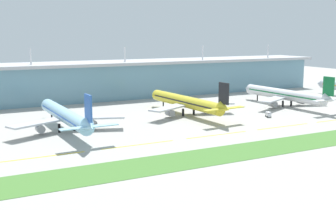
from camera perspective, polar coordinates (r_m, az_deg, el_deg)
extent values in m
plane|color=#A8A59E|center=(172.98, 7.25, -3.83)|extent=(600.00, 600.00, 0.00)
cube|color=#6693A8|center=(270.76, -6.18, 3.26)|extent=(280.00, 28.00, 21.02)
cube|color=#B2B2B7|center=(269.77, -6.22, 5.67)|extent=(288.00, 34.00, 1.80)
cylinder|color=silver|center=(249.69, -17.96, 6.21)|extent=(0.90, 0.90, 9.00)
cylinder|color=silver|center=(264.25, -5.81, 6.78)|extent=(0.90, 0.90, 9.00)
cylinder|color=silver|center=(289.10, 4.68, 7.02)|extent=(0.90, 0.90, 9.00)
cylinder|color=silver|center=(321.88, 13.28, 7.05)|extent=(0.90, 0.90, 9.00)
cylinder|color=#9ED1EA|center=(181.32, -13.73, -1.31)|extent=(8.31, 57.90, 5.80)
cone|color=#9ED1EA|center=(210.80, -16.01, 0.08)|extent=(5.68, 4.24, 5.51)
cone|color=#9ED1EA|center=(151.20, -10.46, -2.86)|extent=(5.21, 6.84, 5.72)
cube|color=#2D5BB7|center=(150.91, -10.66, -0.39)|extent=(0.98, 6.42, 9.50)
cube|color=#9ED1EA|center=(150.09, -12.51, -3.10)|extent=(10.13, 3.63, 0.36)
cube|color=#9ED1EA|center=(153.51, -8.58, -2.70)|extent=(10.13, 3.63, 0.36)
cube|color=#B7BABF|center=(174.57, -17.11, -2.31)|extent=(24.66, 16.14, 0.70)
cylinder|color=gray|center=(176.76, -16.79, -3.08)|extent=(3.39, 4.64, 3.20)
cube|color=#B7BABF|center=(180.94, -9.68, -1.62)|extent=(24.89, 14.42, 0.70)
cylinder|color=gray|center=(182.44, -10.16, -2.43)|extent=(3.39, 4.64, 3.20)
cylinder|color=black|center=(202.78, -15.34, -1.60)|extent=(0.70, 0.70, 3.60)
cylinder|color=black|center=(178.59, -14.40, -3.04)|extent=(1.10, 1.10, 3.60)
cylinder|color=black|center=(180.28, -12.43, -2.85)|extent=(1.10, 1.10, 3.60)
cube|color=#2D5BB7|center=(181.25, -13.74, -1.19)|extent=(8.10, 52.14, 0.60)
cylinder|color=yellow|center=(211.10, 2.31, 0.46)|extent=(10.77, 55.99, 5.80)
cone|color=yellow|center=(236.08, -1.77, 1.42)|extent=(5.85, 4.48, 5.51)
cone|color=yellow|center=(186.58, 7.65, -0.45)|extent=(5.50, 7.04, 5.72)
cube|color=black|center=(186.35, 7.50, 1.55)|extent=(1.27, 6.44, 9.50)
cube|color=yellow|center=(183.59, 6.23, -0.64)|extent=(10.25, 4.08, 0.36)
cube|color=yellow|center=(190.50, 8.83, -0.33)|extent=(10.25, 4.08, 0.36)
cube|color=#B7BABF|center=(201.17, 0.19, -0.36)|extent=(24.46, 17.00, 0.70)
cylinder|color=gray|center=(203.50, 0.26, -1.05)|extent=(3.59, 4.77, 3.20)
cube|color=#B7BABF|center=(214.74, 5.62, 0.22)|extent=(24.94, 13.47, 0.70)
cylinder|color=gray|center=(215.61, 5.12, -0.49)|extent=(3.59, 4.77, 3.20)
cylinder|color=black|center=(229.19, -0.64, -0.01)|extent=(0.70, 0.70, 3.60)
cylinder|color=black|center=(207.68, 2.04, -1.01)|extent=(1.10, 1.10, 3.60)
cylinder|color=black|center=(211.27, 3.48, -0.84)|extent=(1.10, 1.10, 3.60)
cube|color=black|center=(211.04, 2.31, 0.56)|extent=(10.31, 50.45, 0.60)
cylinder|color=silver|center=(245.06, 15.24, 1.39)|extent=(9.49, 55.83, 5.80)
cone|color=silver|center=(266.42, 10.65, 2.19)|extent=(5.76, 4.36, 5.51)
cone|color=silver|center=(224.82, 20.87, 0.70)|extent=(5.36, 6.94, 5.72)
cube|color=#146B38|center=(224.61, 20.77, 2.36)|extent=(1.13, 6.43, 9.50)
cube|color=silver|center=(220.91, 19.87, 0.56)|extent=(10.19, 3.86, 0.36)
cube|color=silver|center=(229.45, 21.63, 0.77)|extent=(10.19, 3.86, 0.36)
cube|color=#B7BABF|center=(233.71, 13.95, 0.74)|extent=(24.57, 16.58, 0.70)
cylinder|color=gray|center=(235.98, 13.88, 0.14)|extent=(3.49, 4.70, 3.20)
cube|color=#B7BABF|center=(251.01, 17.86, 1.15)|extent=(24.92, 13.95, 0.70)
cylinder|color=gray|center=(251.47, 17.40, 0.54)|extent=(3.49, 4.70, 3.20)
cylinder|color=black|center=(260.47, 11.91, 0.94)|extent=(0.70, 0.70, 3.60)
cylinder|color=black|center=(241.40, 15.17, 0.14)|extent=(1.10, 1.10, 3.60)
cylinder|color=black|center=(245.99, 16.21, 0.27)|extent=(1.10, 1.10, 3.60)
cube|color=#146B38|center=(245.00, 15.24, 1.48)|extent=(9.16, 50.29, 0.60)
cone|color=#ADB2BC|center=(305.73, 19.70, 2.72)|extent=(5.74, 4.33, 5.51)
cylinder|color=black|center=(300.91, 20.89, 1.65)|extent=(0.70, 0.70, 3.60)
cube|color=yellow|center=(145.61, -16.50, -6.70)|extent=(28.00, 0.70, 0.04)
cube|color=yellow|center=(154.84, -3.99, -5.35)|extent=(28.00, 0.70, 0.04)
cube|color=yellow|center=(170.48, 6.62, -4.01)|extent=(28.00, 0.70, 0.04)
cube|color=yellow|center=(190.95, 15.18, -2.82)|extent=(28.00, 0.70, 0.04)
cube|color=#477A33|center=(153.28, 12.60, -5.71)|extent=(300.00, 18.00, 0.10)
cube|color=silver|center=(210.89, 13.32, -1.25)|extent=(2.93, 4.00, 1.60)
cube|color=silver|center=(210.68, 13.34, -0.94)|extent=(2.81, 3.66, 0.16)
cylinder|color=black|center=(210.15, 13.64, -1.52)|extent=(0.64, 0.97, 0.90)
cylinder|color=black|center=(209.60, 13.22, -1.54)|extent=(0.64, 0.97, 0.90)
cylinder|color=black|center=(212.48, 13.41, -1.39)|extent=(0.64, 0.97, 0.90)
cylinder|color=black|center=(211.93, 12.99, -1.41)|extent=(0.64, 0.97, 0.90)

